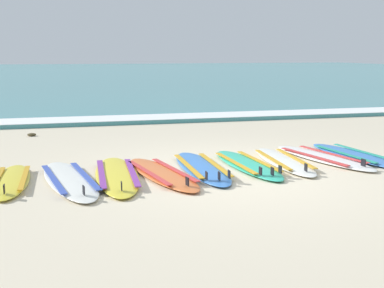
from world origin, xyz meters
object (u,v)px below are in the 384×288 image
object	(u,v)px
surfboard_5	(247,164)
surfboard_8	(354,155)
surfboard_0	(11,181)
surfboard_4	(202,167)
surfboard_3	(161,173)
surfboard_7	(323,157)
surfboard_6	(284,161)
surfboard_2	(117,175)
surfboard_1	(69,180)

from	to	relation	value
surfboard_5	surfboard_8	size ratio (longest dim) A/B	0.98
surfboard_0	surfboard_8	distance (m)	5.52
surfboard_0	surfboard_4	distance (m)	2.74
surfboard_3	surfboard_7	distance (m)	2.85
surfboard_5	surfboard_6	distance (m)	0.66
surfboard_2	surfboard_5	world-z (taller)	same
surfboard_0	surfboard_6	xyz separation A→B (m)	(4.15, 0.24, -0.00)
surfboard_6	surfboard_8	size ratio (longest dim) A/B	0.96
surfboard_0	surfboard_4	bearing A→B (deg)	2.70
surfboard_4	surfboard_7	world-z (taller)	same
surfboard_2	surfboard_8	xyz separation A→B (m)	(4.07, 0.43, 0.00)
surfboard_7	surfboard_5	bearing A→B (deg)	-172.72
surfboard_2	surfboard_4	xyz separation A→B (m)	(1.30, 0.17, 0.00)
surfboard_2	surfboard_0	bearing A→B (deg)	178.49
surfboard_2	surfboard_4	size ratio (longest dim) A/B	1.04
surfboard_3	surfboard_8	size ratio (longest dim) A/B	1.01
surfboard_2	surfboard_7	size ratio (longest dim) A/B	1.03
surfboard_2	surfboard_5	xyz separation A→B (m)	(2.05, 0.21, 0.00)
surfboard_6	surfboard_7	bearing A→B (deg)	8.01
surfboard_2	surfboard_8	bearing A→B (deg)	5.97
surfboard_2	surfboard_6	xyz separation A→B (m)	(2.71, 0.28, 0.00)
surfboard_0	surfboard_3	world-z (taller)	same
surfboard_3	surfboard_7	bearing A→B (deg)	8.98
surfboard_0	surfboard_3	size ratio (longest dim) A/B	0.85
surfboard_6	surfboard_4	bearing A→B (deg)	-175.40
surfboard_1	surfboard_6	bearing A→B (deg)	6.43
surfboard_8	surfboard_6	bearing A→B (deg)	-173.91
surfboard_3	surfboard_8	xyz separation A→B (m)	(3.43, 0.49, 0.00)
surfboard_0	surfboard_7	size ratio (longest dim) A/B	0.83
surfboard_1	surfboard_6	world-z (taller)	same
surfboard_0	surfboard_4	size ratio (longest dim) A/B	0.84
surfboard_2	surfboard_6	distance (m)	2.72
surfboard_1	surfboard_3	bearing A→B (deg)	1.75
surfboard_4	surfboard_6	size ratio (longest dim) A/B	1.06
surfboard_5	surfboard_7	bearing A→B (deg)	7.28
surfboard_3	surfboard_0	bearing A→B (deg)	177.31
surfboard_0	surfboard_1	distance (m)	0.79
surfboard_0	surfboard_2	xyz separation A→B (m)	(1.44, -0.04, -0.00)
surfboard_1	surfboard_7	distance (m)	4.14
surfboard_1	surfboard_2	world-z (taller)	same
surfboard_3	surfboard_4	xyz separation A→B (m)	(0.66, 0.23, 0.00)
surfboard_4	surfboard_6	distance (m)	1.41
surfboard_6	surfboard_7	xyz separation A→B (m)	(0.75, 0.11, -0.00)
surfboard_0	surfboard_1	world-z (taller)	same
surfboard_1	surfboard_8	distance (m)	4.76
surfboard_0	surfboard_6	bearing A→B (deg)	3.35
surfboard_1	surfboard_3	distance (m)	1.30
surfboard_6	surfboard_1	bearing A→B (deg)	-173.57
surfboard_2	surfboard_8	world-z (taller)	same
surfboard_2	surfboard_4	bearing A→B (deg)	7.33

